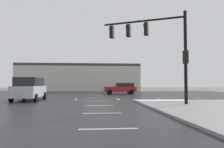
{
  "coord_description": "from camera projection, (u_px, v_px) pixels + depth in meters",
  "views": [
    {
      "loc": [
        -0.58,
        -21.68,
        1.55
      ],
      "look_at": [
        1.92,
        5.55,
        2.65
      ],
      "focal_mm": 36.61,
      "sensor_mm": 36.0,
      "label": 1
    }
  ],
  "objects": [
    {
      "name": "ground_plane",
      "position": [
        97.0,
        100.0,
        21.56
      ],
      "size": [
        120.0,
        120.0,
        0.0
      ],
      "primitive_type": "plane",
      "color": "slate"
    },
    {
      "name": "strip_building_background",
      "position": [
        79.0,
        78.0,
        46.38
      ],
      "size": [
        23.56,
        8.0,
        5.3
      ],
      "color": "beige",
      "rests_on": "ground_plane"
    },
    {
      "name": "snow_strip_curbside",
      "position": [
        162.0,
        101.0,
        18.04
      ],
      "size": [
        4.0,
        1.6,
        0.06
      ],
      "primitive_type": "cube",
      "color": "white",
      "rests_on": "sidewalk_corner"
    },
    {
      "name": "sedan_red",
      "position": [
        121.0,
        88.0,
        32.64
      ],
      "size": [
        4.57,
        2.11,
        1.58
      ],
      "rotation": [
        0.0,
        0.0,
        3.17
      ],
      "color": "#B21919",
      "rests_on": "road_asphalt"
    },
    {
      "name": "traffic_signal_mast",
      "position": [
        157.0,
        41.0,
        16.42
      ],
      "size": [
        5.55,
        3.06,
        6.41
      ],
      "rotation": [
        0.0,
        0.0,
        2.66
      ],
      "color": "black",
      "rests_on": "sidewalk_corner"
    },
    {
      "name": "suv_silver",
      "position": [
        29.0,
        88.0,
        20.19
      ],
      "size": [
        2.25,
        4.87,
        2.03
      ],
      "rotation": [
        0.0,
        0.0,
        -1.59
      ],
      "color": "#B7BABF",
      "rests_on": "road_asphalt"
    },
    {
      "name": "road_asphalt",
      "position": [
        97.0,
        99.0,
        21.56
      ],
      "size": [
        44.0,
        44.0,
        0.02
      ],
      "primitive_type": "cube",
      "color": "#232326",
      "rests_on": "ground_plane"
    },
    {
      "name": "lane_markings",
      "position": [
        111.0,
        100.0,
        20.3
      ],
      "size": [
        36.15,
        36.15,
        0.01
      ],
      "color": "silver",
      "rests_on": "road_asphalt"
    }
  ]
}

